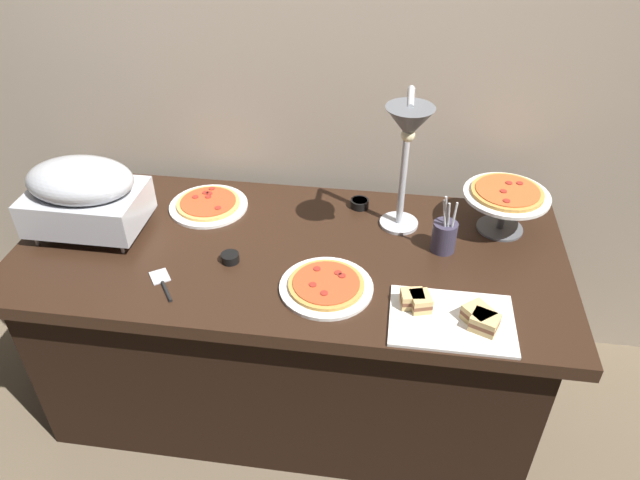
{
  "coord_description": "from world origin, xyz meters",
  "views": [
    {
      "loc": [
        0.34,
        -1.61,
        2.01
      ],
      "look_at": [
        0.11,
        0.0,
        0.81
      ],
      "focal_mm": 33.44,
      "sensor_mm": 36.0,
      "label": 1
    }
  ],
  "objects_px": {
    "pizza_plate_front": "(326,286)",
    "heat_lamp": "(408,136)",
    "pizza_plate_raised_stand": "(506,198)",
    "sandwich_platter": "(452,316)",
    "sauce_cup_far": "(360,203)",
    "utensil_holder": "(444,236)",
    "pizza_plate_center": "(209,205)",
    "serving_spatula": "(163,284)",
    "sauce_cup_near": "(230,257)",
    "chafing_dish": "(84,194)"
  },
  "relations": [
    {
      "from": "pizza_plate_raised_stand",
      "to": "sauce_cup_near",
      "type": "relative_size",
      "value": 4.88
    },
    {
      "from": "pizza_plate_front",
      "to": "pizza_plate_raised_stand",
      "type": "relative_size",
      "value": 1.0
    },
    {
      "from": "utensil_holder",
      "to": "pizza_plate_raised_stand",
      "type": "bearing_deg",
      "value": 36.82
    },
    {
      "from": "pizza_plate_front",
      "to": "pizza_plate_raised_stand",
      "type": "height_order",
      "value": "pizza_plate_raised_stand"
    },
    {
      "from": "pizza_plate_raised_stand",
      "to": "utensil_holder",
      "type": "xyz_separation_m",
      "value": [
        -0.21,
        -0.16,
        -0.08
      ]
    },
    {
      "from": "pizza_plate_front",
      "to": "heat_lamp",
      "type": "bearing_deg",
      "value": 51.93
    },
    {
      "from": "pizza_plate_front",
      "to": "sauce_cup_far",
      "type": "distance_m",
      "value": 0.49
    },
    {
      "from": "heat_lamp",
      "to": "utensil_holder",
      "type": "xyz_separation_m",
      "value": [
        0.15,
        -0.01,
        -0.36
      ]
    },
    {
      "from": "pizza_plate_center",
      "to": "sandwich_platter",
      "type": "bearing_deg",
      "value": -28.85
    },
    {
      "from": "pizza_plate_raised_stand",
      "to": "sauce_cup_far",
      "type": "height_order",
      "value": "pizza_plate_raised_stand"
    },
    {
      "from": "sandwich_platter",
      "to": "utensil_holder",
      "type": "relative_size",
      "value": 1.62
    },
    {
      "from": "pizza_plate_center",
      "to": "sauce_cup_far",
      "type": "height_order",
      "value": "same"
    },
    {
      "from": "chafing_dish",
      "to": "pizza_plate_raised_stand",
      "type": "height_order",
      "value": "chafing_dish"
    },
    {
      "from": "pizza_plate_center",
      "to": "pizza_plate_raised_stand",
      "type": "relative_size",
      "value": 0.99
    },
    {
      "from": "pizza_plate_raised_stand",
      "to": "sandwich_platter",
      "type": "relative_size",
      "value": 0.81
    },
    {
      "from": "pizza_plate_center",
      "to": "serving_spatula",
      "type": "xyz_separation_m",
      "value": [
        -0.01,
        -0.46,
        -0.01
      ]
    },
    {
      "from": "pizza_plate_raised_stand",
      "to": "utensil_holder",
      "type": "height_order",
      "value": "utensil_holder"
    },
    {
      "from": "pizza_plate_center",
      "to": "sauce_cup_near",
      "type": "height_order",
      "value": "same"
    },
    {
      "from": "sauce_cup_near",
      "to": "serving_spatula",
      "type": "distance_m",
      "value": 0.24
    },
    {
      "from": "heat_lamp",
      "to": "sandwich_platter",
      "type": "bearing_deg",
      "value": -64.29
    },
    {
      "from": "chafing_dish",
      "to": "pizza_plate_raised_stand",
      "type": "distance_m",
      "value": 1.47
    },
    {
      "from": "sauce_cup_far",
      "to": "chafing_dish",
      "type": "bearing_deg",
      "value": -162.63
    },
    {
      "from": "chafing_dish",
      "to": "sandwich_platter",
      "type": "xyz_separation_m",
      "value": [
        1.26,
        -0.29,
        -0.14
      ]
    },
    {
      "from": "pizza_plate_front",
      "to": "pizza_plate_center",
      "type": "relative_size",
      "value": 1.01
    },
    {
      "from": "chafing_dish",
      "to": "utensil_holder",
      "type": "xyz_separation_m",
      "value": [
        1.24,
        0.06,
        -0.1
      ]
    },
    {
      "from": "chafing_dish",
      "to": "sandwich_platter",
      "type": "height_order",
      "value": "chafing_dish"
    },
    {
      "from": "chafing_dish",
      "to": "pizza_plate_front",
      "type": "bearing_deg",
      "value": -12.69
    },
    {
      "from": "chafing_dish",
      "to": "utensil_holder",
      "type": "relative_size",
      "value": 1.72
    },
    {
      "from": "utensil_holder",
      "to": "serving_spatula",
      "type": "height_order",
      "value": "utensil_holder"
    },
    {
      "from": "pizza_plate_raised_stand",
      "to": "sauce_cup_near",
      "type": "height_order",
      "value": "pizza_plate_raised_stand"
    },
    {
      "from": "pizza_plate_front",
      "to": "utensil_holder",
      "type": "xyz_separation_m",
      "value": [
        0.37,
        0.26,
        0.05
      ]
    },
    {
      "from": "pizza_plate_front",
      "to": "utensil_holder",
      "type": "height_order",
      "value": "utensil_holder"
    },
    {
      "from": "utensil_holder",
      "to": "sauce_cup_near",
      "type": "bearing_deg",
      "value": -166.75
    },
    {
      "from": "pizza_plate_front",
      "to": "sauce_cup_far",
      "type": "relative_size",
      "value": 4.28
    },
    {
      "from": "utensil_holder",
      "to": "sandwich_platter",
      "type": "bearing_deg",
      "value": -86.71
    },
    {
      "from": "pizza_plate_raised_stand",
      "to": "sauce_cup_near",
      "type": "distance_m",
      "value": 0.98
    },
    {
      "from": "pizza_plate_center",
      "to": "serving_spatula",
      "type": "height_order",
      "value": "pizza_plate_center"
    },
    {
      "from": "sandwich_platter",
      "to": "utensil_holder",
      "type": "bearing_deg",
      "value": 93.29
    },
    {
      "from": "pizza_plate_center",
      "to": "sauce_cup_near",
      "type": "distance_m",
      "value": 0.35
    },
    {
      "from": "sauce_cup_far",
      "to": "sauce_cup_near",
      "type": "bearing_deg",
      "value": -135.37
    },
    {
      "from": "sauce_cup_near",
      "to": "sandwich_platter",
      "type": "bearing_deg",
      "value": -14.1
    },
    {
      "from": "sandwich_platter",
      "to": "utensil_holder",
      "type": "xyz_separation_m",
      "value": [
        -0.02,
        0.35,
        0.04
      ]
    },
    {
      "from": "pizza_plate_front",
      "to": "sauce_cup_near",
      "type": "relative_size",
      "value": 4.89
    },
    {
      "from": "serving_spatula",
      "to": "utensil_holder",
      "type": "bearing_deg",
      "value": 19.35
    },
    {
      "from": "sandwich_platter",
      "to": "serving_spatula",
      "type": "xyz_separation_m",
      "value": [
        -0.91,
        0.04,
        -0.02
      ]
    },
    {
      "from": "pizza_plate_center",
      "to": "serving_spatula",
      "type": "relative_size",
      "value": 1.87
    },
    {
      "from": "pizza_plate_raised_stand",
      "to": "pizza_plate_center",
      "type": "bearing_deg",
      "value": -179.41
    },
    {
      "from": "pizza_plate_front",
      "to": "sandwich_platter",
      "type": "height_order",
      "value": "sandwich_platter"
    },
    {
      "from": "pizza_plate_front",
      "to": "serving_spatula",
      "type": "xyz_separation_m",
      "value": [
        -0.52,
        -0.05,
        -0.01
      ]
    },
    {
      "from": "heat_lamp",
      "to": "serving_spatula",
      "type": "height_order",
      "value": "heat_lamp"
    }
  ]
}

